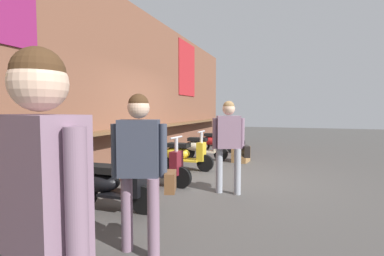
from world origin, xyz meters
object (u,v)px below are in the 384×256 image
Objects in this scene: scooter_teal at (14,220)px; scooter_maroon at (154,165)px; scooter_red at (216,141)px; shopper_with_handbag at (141,158)px; merchandise_crate at (241,154)px; scooter_cream at (201,147)px; scooter_yellow at (183,154)px; shopper_browsing at (229,138)px; scooter_blue at (225,137)px; shopper_passing at (43,206)px; scooter_black at (108,183)px.

scooter_maroon is (2.96, -0.00, 0.00)m from scooter_teal.
shopper_with_handbag reaches higher than scooter_red.
shopper_with_handbag is at bearing 179.61° from merchandise_crate.
scooter_red is (1.61, -0.00, 0.00)m from scooter_cream.
scooter_red is at bearing 87.58° from scooter_teal.
shopper_with_handbag reaches higher than scooter_yellow.
scooter_blue is at bearing -8.53° from shopper_browsing.
merchandise_crate is (7.08, 0.42, -0.85)m from shopper_passing.
scooter_red is (7.57, -0.00, 0.00)m from scooter_teal.
scooter_black is 2.96m from scooter_yellow.
scooter_maroon is 0.86× the size of shopper_browsing.
scooter_teal reaches higher than merchandise_crate.
merchandise_crate is at bearing -16.00° from shopper_browsing.
shopper_browsing is (-4.68, -1.50, 0.59)m from scooter_red.
scooter_cream is 1.00× the size of scooter_red.
scooter_blue is 0.82× the size of shopper_passing.
merchandise_crate is (1.53, -1.16, -0.17)m from scooter_yellow.
scooter_teal is at bearing -91.87° from scooter_cream.
shopper_browsing reaches higher than scooter_yellow.
scooter_black is 1.00× the size of scooter_blue.
scooter_black is at bearing -89.17° from scooter_yellow.
scooter_teal and scooter_black have the same top height.
scooter_black and scooter_blue have the same top height.
scooter_blue is (7.54, -0.00, 0.00)m from scooter_black.
scooter_blue is at bearing 20.89° from merchandise_crate.
scooter_blue is 0.86× the size of shopper_with_handbag.
scooter_maroon is 1.00× the size of scooter_cream.
scooter_blue is (9.03, 0.00, 0.00)m from scooter_teal.
scooter_maroon is at bearing 159.05° from merchandise_crate.
scooter_teal is at bearing -94.08° from scooter_red.
scooter_red is 1.97m from merchandise_crate.
scooter_red is at bearing -88.16° from scooter_blue.
scooter_blue is at bearing 93.86° from scooter_maroon.
scooter_cream is 3.07m from scooter_blue.
scooter_red is (4.61, -0.00, 0.00)m from scooter_maroon.
scooter_cream is 1.17m from merchandise_crate.
shopper_browsing reaches higher than scooter_blue.
scooter_maroon is 6.07m from scooter_blue.
shopper_passing reaches higher than scooter_yellow.
scooter_red is at bearing -9.72° from shopper_with_handbag.
scooter_teal is at bearing -86.14° from scooter_maroon.
shopper_with_handbag is at bearing -80.65° from scooter_blue.
scooter_black and scooter_red have the same top height.
shopper_with_handbag reaches higher than scooter_blue.
scooter_yellow is at bearing 88.76° from scooter_black.
shopper_passing reaches higher than scooter_cream.
shopper_with_handbag is (-2.45, -1.12, 0.60)m from scooter_maroon.
scooter_red is at bearing -4.48° from shopper_browsing.
scooter_yellow is at bearing 21.42° from shopper_browsing.
shopper_with_handbag is (-7.06, -1.12, 0.60)m from scooter_red.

